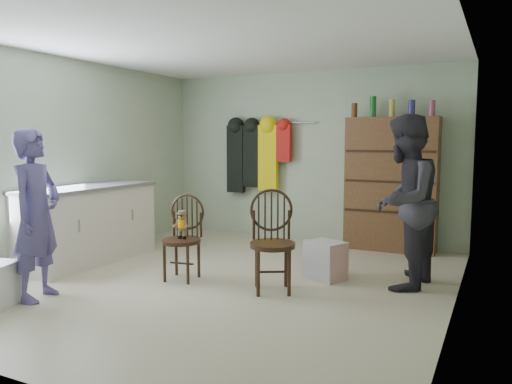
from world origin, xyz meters
The scene contains 10 objects.
ground_plane centered at (0.00, 0.00, 0.00)m, with size 5.00×5.00×0.00m, color beige.
room_walls centered at (0.00, 0.53, 1.58)m, with size 5.00×5.00×5.00m.
counter centered at (-1.95, 0.00, 0.47)m, with size 0.64×1.86×0.94m.
chair_front centered at (-0.47, -0.12, 0.51)m, with size 0.46×0.46×0.91m.
chair_far centered at (0.56, -0.06, 0.54)m, with size 0.61×0.61×1.01m.
striped_bag centered at (0.92, 0.55, 0.21)m, with size 0.39×0.30×0.41m, color #E57D72.
person_left centered at (-1.31, -1.29, 0.80)m, with size 0.59×0.38×1.61m, color #554B8A.
person_right centered at (1.71, 0.62, 0.88)m, with size 0.85×0.67×1.76m, color #2D2B33.
dresser centered at (1.25, 2.30, 0.91)m, with size 1.20×0.39×2.07m.
coat_rack centered at (-0.83, 2.38, 1.25)m, with size 1.42×0.12×1.09m.
Camera 1 is at (2.58, -4.52, 1.51)m, focal length 35.00 mm.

